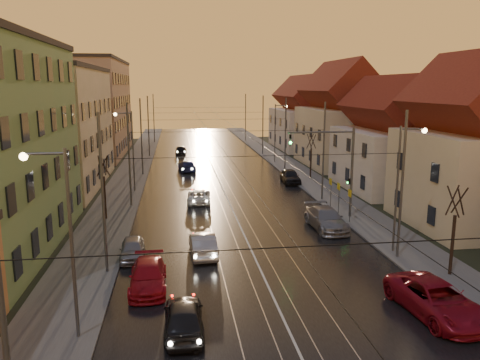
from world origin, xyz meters
name	(u,v)px	position (x,y,z in m)	size (l,w,h in m)	color
ground	(297,350)	(0.00, 0.00, 0.00)	(160.00, 160.00, 0.00)	black
road	(215,172)	(0.00, 40.00, 0.02)	(16.00, 120.00, 0.04)	black
sidewalk_left	(132,173)	(-10.00, 40.00, 0.07)	(4.00, 120.00, 0.15)	#4C4C4C
sidewalk_right	(294,169)	(10.00, 40.00, 0.07)	(4.00, 120.00, 0.15)	#4C4C4C
tram_rail_0	(197,172)	(-2.20, 40.00, 0.06)	(0.06, 120.00, 0.03)	gray
tram_rail_1	(208,172)	(-0.77, 40.00, 0.06)	(0.06, 120.00, 0.03)	gray
tram_rail_2	(221,171)	(0.77, 40.00, 0.06)	(0.06, 120.00, 0.03)	gray
tram_rail_3	(232,171)	(2.20, 40.00, 0.06)	(0.06, 120.00, 0.03)	gray
apartment_left_2	(50,129)	(-17.50, 34.00, 6.00)	(10.00, 20.00, 12.00)	#C2BB96
apartment_left_3	(90,109)	(-17.50, 58.00, 7.00)	(10.00, 24.00, 14.00)	tan
house_right_1	(472,154)	(17.00, 15.00, 5.45)	(8.67, 10.20, 10.80)	beige
house_right_2	(392,144)	(17.00, 28.00, 4.64)	(9.18, 12.24, 9.20)	beige
house_right_3	(341,121)	(17.00, 43.00, 5.80)	(9.18, 14.28, 11.50)	beige
house_right_4	(304,118)	(17.00, 61.00, 5.05)	(9.18, 16.32, 10.00)	beige
catenary_pole_l_0	(5,343)	(-8.60, -6.00, 4.50)	(0.16, 0.16, 9.00)	#595B60
catenary_pole_l_1	(103,196)	(-8.60, 9.00, 4.50)	(0.16, 0.16, 9.00)	#595B60
catenary_pole_r_1	(402,187)	(8.60, 9.00, 4.50)	(0.16, 0.16, 9.00)	#595B60
catenary_pole_l_2	(129,156)	(-8.60, 24.00, 4.50)	(0.16, 0.16, 9.00)	#595B60
catenary_pole_r_2	(324,152)	(8.60, 24.00, 4.50)	(0.16, 0.16, 9.00)	#595B60
catenary_pole_l_3	(141,137)	(-8.60, 39.00, 4.50)	(0.16, 0.16, 9.00)	#595B60
catenary_pole_r_3	(285,135)	(8.60, 39.00, 4.50)	(0.16, 0.16, 9.00)	#595B60
catenary_pole_l_4	(148,127)	(-8.60, 54.00, 4.50)	(0.16, 0.16, 9.00)	#595B60
catenary_pole_r_4	(263,125)	(8.60, 54.00, 4.50)	(0.16, 0.16, 9.00)	#595B60
catenary_pole_l_5	(154,119)	(-8.60, 72.00, 4.50)	(0.16, 0.16, 9.00)	#595B60
catenary_pole_r_5	(246,118)	(8.60, 72.00, 4.50)	(0.16, 0.16, 9.00)	#595B60
street_lamp_0	(62,227)	(-9.10, 2.00, 4.89)	(1.75, 0.32, 8.00)	#595B60
street_lamp_1	(402,177)	(9.10, 10.00, 4.89)	(1.75, 0.32, 8.00)	#595B60
street_lamp_2	(130,143)	(-9.10, 30.00, 4.89)	(1.75, 0.32, 8.00)	#595B60
street_lamp_3	(277,127)	(9.10, 46.00, 4.89)	(1.75, 0.32, 8.00)	#595B60
traffic_light_mast	(340,161)	(7.99, 18.00, 4.60)	(5.30, 0.32, 7.20)	#595B60
bare_tree_0	(104,189)	(-10.20, 20.00, 2.49)	(1.09, 1.09, 5.11)	black
bare_tree_1	(453,233)	(10.20, 6.00, 2.49)	(1.09, 1.09, 5.11)	black
bare_tree_2	(311,157)	(10.40, 34.00, 2.49)	(1.09, 1.09, 5.11)	black
driving_car_0	(184,317)	(-4.45, 2.00, 0.71)	(1.67, 4.15, 1.41)	black
driving_car_1	(203,244)	(-3.11, 11.24, 0.71)	(1.50, 4.29, 1.41)	#AFAEB4
driving_car_2	(199,196)	(-2.69, 24.66, 0.61)	(2.03, 4.40, 1.22)	silver
driving_car_3	(187,166)	(-3.34, 40.92, 0.67)	(1.87, 4.60, 1.34)	#171B45
driving_car_4	(181,150)	(-3.91, 55.98, 0.67)	(1.59, 3.95, 1.35)	black
parked_left_2	(148,276)	(-6.20, 6.69, 0.66)	(1.86, 4.58, 1.33)	#AA111C
parked_left_3	(132,249)	(-7.39, 11.23, 0.61)	(1.45, 3.60, 1.23)	#9A999E
parked_right_0	(437,300)	(7.01, 1.94, 0.77)	(2.56, 5.55, 1.54)	maroon
parked_right_1	(326,219)	(6.20, 15.49, 0.77)	(2.15, 5.29, 1.53)	gray
parked_right_2	(290,176)	(7.60, 32.15, 0.75)	(1.76, 4.38, 1.49)	black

